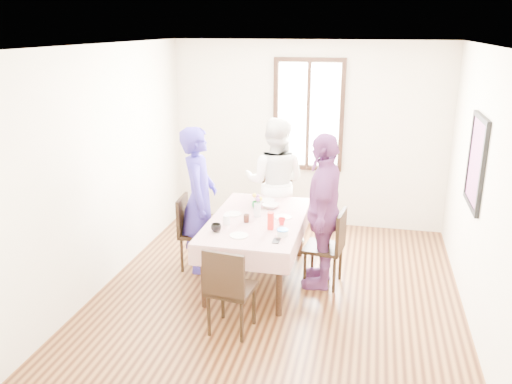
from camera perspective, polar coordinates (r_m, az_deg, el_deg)
ground at (r=6.06m, az=2.53°, el=-10.70°), size 4.50×4.50×0.00m
back_wall at (r=7.71m, az=5.69°, el=6.18°), size 4.00×0.00×4.00m
right_wall at (r=5.57m, az=23.40°, el=0.26°), size 0.00×4.50×4.50m
window_frame at (r=7.64m, az=5.74°, el=8.36°), size 1.02×0.06×1.62m
window_pane at (r=7.64m, az=5.75°, el=8.37°), size 0.90×0.02×1.50m
art_poster at (r=5.80m, az=22.95°, el=3.03°), size 0.04×0.76×0.96m
dining_table at (r=6.16m, az=0.10°, el=-6.30°), size 0.93×1.64×0.75m
tablecloth at (r=6.01m, az=0.11°, el=-2.98°), size 1.05×1.76×0.01m
chair_left at (r=6.46m, az=-6.32°, el=-4.45°), size 0.45×0.45×0.91m
chair_right at (r=6.07m, az=7.40°, el=-6.02°), size 0.47×0.47×0.91m
chair_far at (r=7.15m, az=2.08°, el=-2.12°), size 0.44×0.44×0.91m
chair_near at (r=5.14m, az=-2.70°, el=-10.47°), size 0.47×0.47×0.91m
person_left at (r=6.31m, az=-6.28°, el=-0.83°), size 0.55×0.72×1.77m
person_far at (r=7.00m, az=2.09°, el=1.06°), size 0.86×0.68×1.75m
person_right at (r=5.91m, az=7.37°, el=-2.10°), size 0.44×1.05×1.79m
mug_black at (r=5.64m, az=-4.38°, el=-3.93°), size 0.13×0.13×0.09m
mug_flag at (r=5.83m, az=2.84°, el=-3.23°), size 0.10×0.10×0.08m
mug_green at (r=6.33m, az=0.03°, el=-1.44°), size 0.15×0.15×0.09m
serving_bowl at (r=6.36m, az=1.61°, el=-1.52°), size 0.25×0.25×0.05m
juice_carton at (r=5.68m, az=1.61°, el=-3.18°), size 0.06×0.06×0.19m
butter_tub at (r=5.54m, az=2.91°, el=-4.48°), size 0.12×0.12×0.06m
jam_jar at (r=5.89m, az=-1.05°, el=-2.90°), size 0.07×0.07×0.09m
drinking_glass at (r=5.83m, az=-3.25°, el=-3.07°), size 0.08×0.08×0.11m
smartphone at (r=5.41m, az=2.23°, el=-5.33°), size 0.07×0.15×0.01m
flower_vase at (r=6.05m, az=0.16°, el=-1.98°), size 0.08×0.08×0.16m
plate_left at (r=6.15m, az=-2.50°, el=-2.40°), size 0.20×0.20×0.01m
plate_right at (r=6.05m, az=2.97°, el=-2.76°), size 0.20×0.20×0.01m
plate_far at (r=6.62m, az=1.22°, el=-0.90°), size 0.20×0.20×0.01m
plate_near at (r=5.53m, az=-1.87°, el=-4.77°), size 0.20×0.20×0.01m
butter_lid at (r=5.52m, az=2.92°, el=-4.14°), size 0.12×0.12×0.01m
flower_bunch at (r=6.01m, az=0.16°, el=-0.82°), size 0.09×0.09×0.10m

